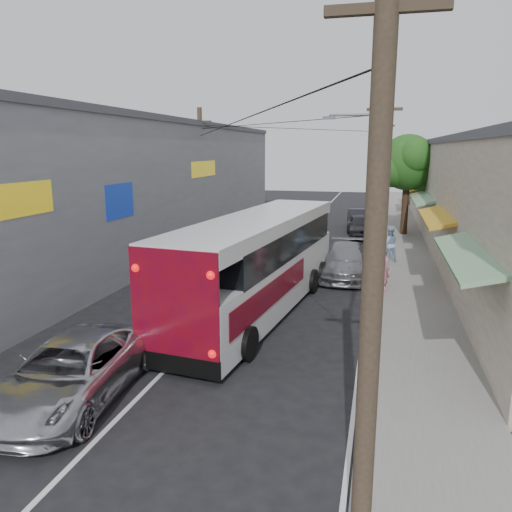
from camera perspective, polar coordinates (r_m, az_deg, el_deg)
The scene contains 13 objects.
ground at distance 11.26m, azimuth -16.86°, elevation -18.61°, with size 120.00×120.00×0.00m, color black.
sidewalk at distance 28.78m, azimuth 16.30°, elevation 0.43°, with size 3.00×80.00×0.12m, color slate.
building_right at distance 30.84m, azimuth 24.93°, elevation 6.36°, with size 7.09×40.00×6.25m.
building_left at distance 29.65m, azimuth -13.71°, elevation 7.93°, with size 7.20×36.00×7.25m.
utility_poles at distance 28.64m, azimuth 9.94°, elevation 8.91°, with size 11.80×45.28×8.00m.
street_tree at distance 34.27m, azimuth 17.06°, elevation 9.98°, with size 4.40×4.00×6.60m.
coach_bus at distance 17.50m, azimuth 0.39°, elevation -0.74°, with size 3.80×11.96×3.39m.
jeepney at distance 12.38m, azimuth -20.36°, elevation -12.23°, with size 2.36×5.11×1.42m, color #B8B8BF.
parked_suv at distance 22.80m, azimuth 10.18°, elevation -0.55°, with size 2.03×4.99×1.45m, color gray.
parked_car_mid at distance 33.43m, azimuth 11.95°, elevation 3.40°, with size 1.71×4.26×1.45m, color #28272D.
parked_car_far at distance 36.74m, azimuth 11.73°, elevation 4.14°, with size 1.48×4.24×1.40m, color black.
pedestrian_near at distance 20.35m, azimuth 14.14°, elevation -1.45°, with size 0.65×0.42×1.77m, color #D37085.
pedestrian_far at distance 25.80m, azimuth 15.00°, elevation 1.33°, with size 0.85×0.67×1.76m, color #9BB9E2.
Camera 1 is at (5.25, -8.20, 5.66)m, focal length 35.00 mm.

